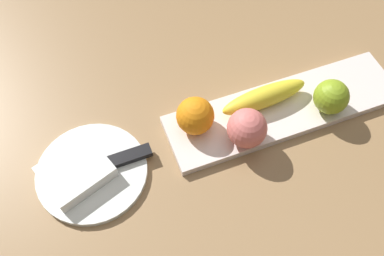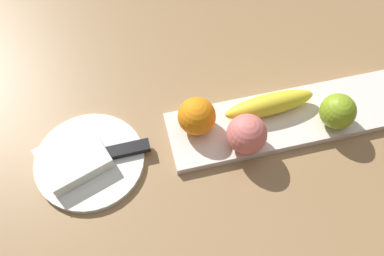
# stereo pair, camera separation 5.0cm
# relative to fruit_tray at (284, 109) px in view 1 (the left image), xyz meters

# --- Properties ---
(ground_plane) EXTENTS (2.40, 2.40, 0.00)m
(ground_plane) POSITION_rel_fruit_tray_xyz_m (-0.03, -0.04, -0.01)
(ground_plane) COLOR #97734B
(fruit_tray) EXTENTS (0.47, 0.13, 0.02)m
(fruit_tray) POSITION_rel_fruit_tray_xyz_m (0.00, 0.00, 0.00)
(fruit_tray) COLOR white
(fruit_tray) RESTS_ON ground_plane
(apple) EXTENTS (0.07, 0.07, 0.07)m
(apple) POSITION_rel_fruit_tray_xyz_m (-0.08, 0.03, 0.04)
(apple) COLOR #82A422
(apple) RESTS_ON fruit_tray
(banana) EXTENTS (0.18, 0.05, 0.04)m
(banana) POSITION_rel_fruit_tray_xyz_m (0.04, -0.02, 0.03)
(banana) COLOR yellow
(banana) RESTS_ON fruit_tray
(orange_near_apple) EXTENTS (0.07, 0.07, 0.07)m
(orange_near_apple) POSITION_rel_fruit_tray_xyz_m (0.18, -0.02, 0.04)
(orange_near_apple) COLOR orange
(orange_near_apple) RESTS_ON fruit_tray
(peach) EXTENTS (0.07, 0.07, 0.07)m
(peach) POSITION_rel_fruit_tray_xyz_m (0.10, 0.04, 0.05)
(peach) COLOR #DC6F6A
(peach) RESTS_ON fruit_tray
(dinner_plate) EXTENTS (0.20, 0.20, 0.01)m
(dinner_plate) POSITION_rel_fruit_tray_xyz_m (0.39, -0.00, -0.00)
(dinner_plate) COLOR white
(dinner_plate) RESTS_ON ground_plane
(folded_napkin) EXTENTS (0.14, 0.13, 0.03)m
(folded_napkin) POSITION_rel_fruit_tray_xyz_m (0.41, 0.00, 0.02)
(folded_napkin) COLOR white
(folded_napkin) RESTS_ON dinner_plate
(knife) EXTENTS (0.18, 0.02, 0.01)m
(knife) POSITION_rel_fruit_tray_xyz_m (0.34, -0.00, 0.01)
(knife) COLOR silver
(knife) RESTS_ON dinner_plate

